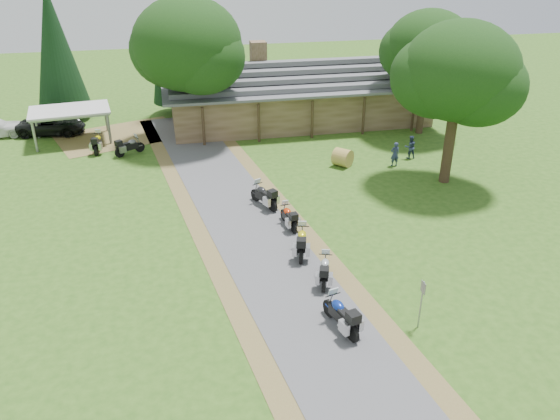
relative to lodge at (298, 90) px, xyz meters
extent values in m
plane|color=#2D5417|center=(-6.00, -24.00, -2.45)|extent=(120.00, 120.00, 0.00)
plane|color=#4D4D4F|center=(-6.50, -20.00, -2.45)|extent=(51.95, 51.95, 0.00)
imported|color=black|center=(-19.08, 0.48, -1.43)|extent=(2.93, 5.58, 2.04)
imported|color=navy|center=(3.80, -11.05, -1.50)|extent=(0.56, 0.42, 1.90)
imported|color=navy|center=(5.36, -9.97, -1.52)|extent=(0.54, 0.40, 1.86)
cylinder|color=olive|center=(0.48, -10.36, -1.87)|extent=(1.58, 1.57, 1.17)
cone|color=black|center=(-9.36, 3.90, 4.52)|extent=(4.11, 4.11, 13.93)
cone|color=black|center=(-18.46, 4.25, 2.84)|extent=(4.10, 4.10, 10.57)
camera|label=1|loc=(-10.51, -42.05, 10.95)|focal=35.00mm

